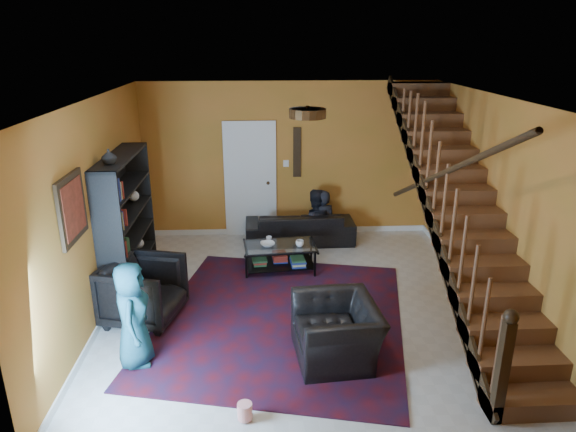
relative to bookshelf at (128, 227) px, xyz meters
name	(u,v)px	position (x,y,z in m)	size (l,w,h in m)	color
floor	(300,304)	(2.40, -0.60, -0.96)	(5.50, 5.50, 0.00)	beige
room	(212,263)	(1.07, 0.73, -0.91)	(5.50, 5.50, 5.50)	#CB702D
staircase	(461,206)	(4.53, -0.60, 0.43)	(0.95, 5.02, 3.18)	brown
bookshelf	(128,227)	(0.00, 0.00, 0.00)	(0.35, 1.80, 2.00)	black
door	(250,181)	(1.70, 2.12, 0.06)	(0.82, 0.05, 2.05)	silver
framed_picture	(72,208)	(-0.17, -1.50, 0.79)	(0.04, 0.74, 0.74)	maroon
wall_hanging	(297,152)	(2.55, 2.13, 0.59)	(0.14, 0.03, 0.90)	black
ceiling_fixture	(308,113)	(2.40, -1.40, 1.78)	(0.40, 0.40, 0.10)	#3F2814
rug	(281,318)	(2.12, -0.97, -0.96)	(3.12, 3.56, 0.02)	#420B12
sofa	(300,227)	(2.58, 1.70, -0.68)	(1.93, 0.76, 0.56)	black
armchair_left	(144,291)	(0.35, -0.89, -0.55)	(0.89, 0.91, 0.83)	black
armchair_right	(336,331)	(2.72, -1.85, -0.63)	(1.04, 0.90, 0.67)	black
person_adult_a	(322,227)	(2.98, 1.75, -0.71)	(0.51, 0.34, 1.40)	black
person_adult_b	(314,227)	(2.85, 1.75, -0.71)	(0.69, 0.54, 1.42)	black
person_child	(133,315)	(0.45, -1.86, -0.35)	(0.60, 0.39, 1.24)	navy
coffee_table	(280,256)	(2.17, 0.52, -0.72)	(1.17, 0.75, 0.42)	black
cup_a	(300,243)	(2.48, 0.46, -0.49)	(0.13, 0.13, 0.10)	#999999
cup_b	(269,239)	(2.01, 0.67, -0.50)	(0.10, 0.10, 0.09)	#999999
bowl	(268,244)	(1.98, 0.50, -0.51)	(0.22, 0.22, 0.05)	#999999
vase	(109,157)	(0.00, -0.50, 1.13)	(0.18, 0.18, 0.19)	#999999
popcorn_bucket	(245,411)	(1.70, -2.85, -0.86)	(0.15, 0.15, 0.17)	red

